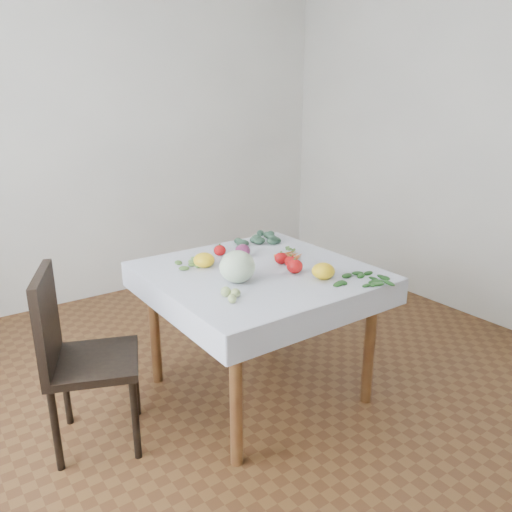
{
  "coord_description": "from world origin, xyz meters",
  "views": [
    {
      "loc": [
        -1.5,
        -2.08,
        1.67
      ],
      "look_at": [
        0.02,
        0.05,
        0.82
      ],
      "focal_mm": 35.0,
      "sensor_mm": 36.0,
      "label": 1
    }
  ],
  "objects_px": {
    "table": "(258,287)",
    "chair": "(74,349)",
    "cabbage": "(237,267)",
    "heirloom_back": "(204,260)",
    "carrot_bunch": "(292,256)"
  },
  "relations": [
    {
      "from": "table",
      "to": "chair",
      "type": "bearing_deg",
      "value": 172.3
    },
    {
      "from": "cabbage",
      "to": "heirloom_back",
      "type": "height_order",
      "value": "cabbage"
    },
    {
      "from": "table",
      "to": "chair",
      "type": "relative_size",
      "value": 1.1
    },
    {
      "from": "heirloom_back",
      "to": "carrot_bunch",
      "type": "relative_size",
      "value": 0.64
    },
    {
      "from": "table",
      "to": "carrot_bunch",
      "type": "xyz_separation_m",
      "value": [
        0.27,
        0.05,
        0.12
      ]
    },
    {
      "from": "cabbage",
      "to": "chair",
      "type": "bearing_deg",
      "value": 164.36
    },
    {
      "from": "chair",
      "to": "heirloom_back",
      "type": "height_order",
      "value": "chair"
    },
    {
      "from": "heirloom_back",
      "to": "cabbage",
      "type": "bearing_deg",
      "value": -85.44
    },
    {
      "from": "table",
      "to": "cabbage",
      "type": "height_order",
      "value": "cabbage"
    },
    {
      "from": "chair",
      "to": "cabbage",
      "type": "distance_m",
      "value": 0.87
    },
    {
      "from": "cabbage",
      "to": "heirloom_back",
      "type": "bearing_deg",
      "value": 94.56
    },
    {
      "from": "table",
      "to": "carrot_bunch",
      "type": "relative_size",
      "value": 5.46
    },
    {
      "from": "chair",
      "to": "carrot_bunch",
      "type": "xyz_separation_m",
      "value": [
        1.25,
        -0.08,
        0.25
      ]
    },
    {
      "from": "cabbage",
      "to": "carrot_bunch",
      "type": "bearing_deg",
      "value": 16.35
    },
    {
      "from": "table",
      "to": "heirloom_back",
      "type": "bearing_deg",
      "value": 136.01
    }
  ]
}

